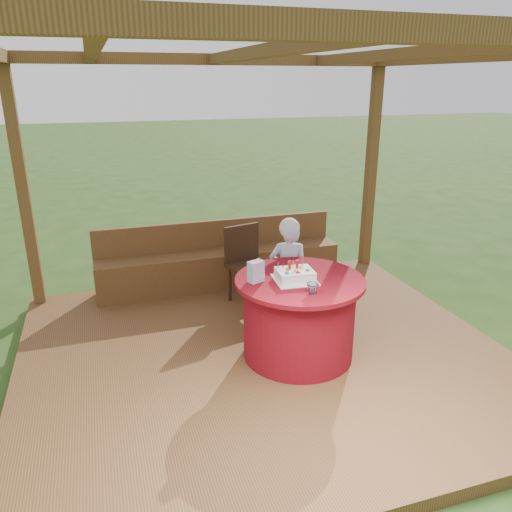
{
  "coord_description": "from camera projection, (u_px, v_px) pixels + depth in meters",
  "views": [
    {
      "loc": [
        -1.35,
        -3.96,
        2.57
      ],
      "look_at": [
        0.0,
        0.25,
        1.0
      ],
      "focal_mm": 35.0,
      "sensor_mm": 36.0,
      "label": 1
    }
  ],
  "objects": [
    {
      "name": "bench",
      "position": [
        220.0,
        265.0,
        6.22
      ],
      "size": [
        3.0,
        0.42,
        0.8
      ],
      "color": "brown",
      "rests_on": "deck"
    },
    {
      "name": "deck",
      "position": [
        264.0,
        356.0,
        4.79
      ],
      "size": [
        4.5,
        4.0,
        0.12
      ],
      "primitive_type": "cube",
      "color": "brown",
      "rests_on": "ground"
    },
    {
      "name": "elderly_woman",
      "position": [
        289.0,
        269.0,
        5.19
      ],
      "size": [
        0.46,
        0.38,
        1.14
      ],
      "color": "#ABD0FF",
      "rests_on": "deck"
    },
    {
      "name": "drinking_glass",
      "position": [
        313.0,
        289.0,
        4.12
      ],
      "size": [
        0.11,
        0.11,
        0.1
      ],
      "primitive_type": "imported",
      "rotation": [
        0.0,
        0.0,
        0.07
      ],
      "color": "white",
      "rests_on": "table"
    },
    {
      "name": "birthday_cake",
      "position": [
        295.0,
        275.0,
        4.41
      ],
      "size": [
        0.39,
        0.39,
        0.17
      ],
      "color": "white",
      "rests_on": "table"
    },
    {
      "name": "pergola",
      "position": [
        266.0,
        101.0,
        4.0
      ],
      "size": [
        4.5,
        4.0,
        2.72
      ],
      "color": "brown",
      "rests_on": "deck"
    },
    {
      "name": "table",
      "position": [
        299.0,
        317.0,
        4.58
      ],
      "size": [
        1.17,
        1.17,
        0.77
      ],
      "color": "maroon",
      "rests_on": "deck"
    },
    {
      "name": "ground",
      "position": [
        264.0,
        362.0,
        4.81
      ],
      "size": [
        60.0,
        60.0,
        0.0
      ],
      "primitive_type": "plane",
      "color": "#244316",
      "rests_on": "ground"
    },
    {
      "name": "chair",
      "position": [
        247.0,
        260.0,
        5.7
      ],
      "size": [
        0.53,
        0.53,
        0.89
      ],
      "color": "#341D10",
      "rests_on": "deck"
    },
    {
      "name": "gift_bag",
      "position": [
        256.0,
        271.0,
        4.36
      ],
      "size": [
        0.15,
        0.13,
        0.19
      ],
      "primitive_type": "cube",
      "rotation": [
        0.0,
        0.0,
        0.36
      ],
      "color": "pink",
      "rests_on": "table"
    }
  ]
}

